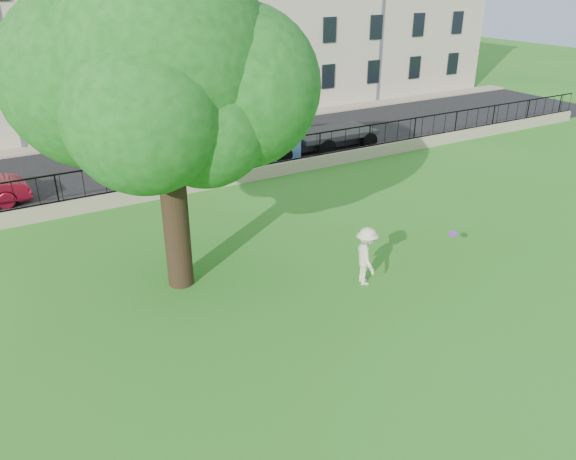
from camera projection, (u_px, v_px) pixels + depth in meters
ground at (377, 323)px, 15.19m from camera, size 120.00×120.00×0.00m
retaining_wall at (204, 182)px, 24.48m from camera, size 50.00×0.40×0.60m
iron_railing at (203, 164)px, 24.12m from camera, size 50.00×0.05×1.13m
street at (169, 161)px, 28.29m from camera, size 60.00×9.00×0.01m
sidewalk at (138, 136)px, 32.34m from camera, size 60.00×1.40×0.12m
building_row at (98, 4)px, 33.91m from camera, size 56.40×10.40×13.80m
tree at (156, 65)px, 14.45m from camera, size 7.96×6.16×9.79m
man at (366, 256)px, 16.79m from camera, size 1.05×1.35×1.83m
frisbee at (453, 234)px, 17.57m from camera, size 0.32×0.31×0.12m
white_van at (188, 145)px, 27.10m from camera, size 5.17×2.17×2.14m
blue_truck at (313, 125)px, 29.16m from camera, size 6.76×2.50×2.82m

